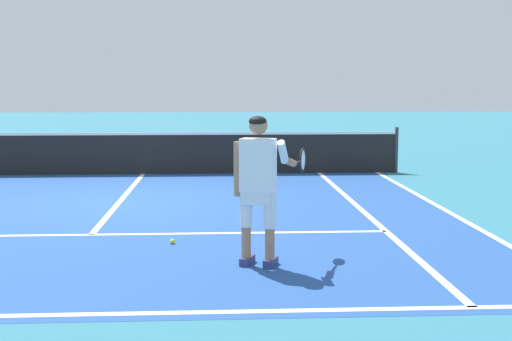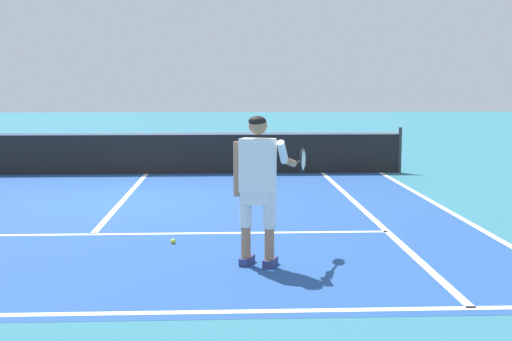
# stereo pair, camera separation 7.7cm
# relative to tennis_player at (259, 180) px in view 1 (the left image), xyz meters

# --- Properties ---
(ground_plane) EXTENTS (80.00, 80.00, 0.00)m
(ground_plane) POSITION_rel_tennis_player_xyz_m (-2.22, 4.36, -0.99)
(ground_plane) COLOR teal
(court_inner_surface) EXTENTS (10.98, 10.10, 0.00)m
(court_inner_surface) POSITION_rel_tennis_player_xyz_m (-2.22, 3.26, -0.99)
(court_inner_surface) COLOR #234C93
(court_inner_surface) RESTS_ON ground
(line_baseline) EXTENTS (10.98, 0.10, 0.01)m
(line_baseline) POSITION_rel_tennis_player_xyz_m (-2.22, -1.59, -0.99)
(line_baseline) COLOR white
(line_baseline) RESTS_ON ground
(line_service) EXTENTS (8.23, 0.10, 0.01)m
(line_service) POSITION_rel_tennis_player_xyz_m (-2.22, 1.71, -0.99)
(line_service) COLOR white
(line_service) RESTS_ON ground
(line_centre_service) EXTENTS (0.10, 6.40, 0.01)m
(line_centre_service) POSITION_rel_tennis_player_xyz_m (-2.22, 4.91, -0.99)
(line_centre_service) COLOR white
(line_centre_service) RESTS_ON ground
(line_singles_right) EXTENTS (0.10, 9.70, 0.01)m
(line_singles_right) POSITION_rel_tennis_player_xyz_m (1.90, 3.26, -0.99)
(line_singles_right) COLOR white
(line_singles_right) RESTS_ON ground
(line_doubles_right) EXTENTS (0.10, 9.70, 0.01)m
(line_doubles_right) POSITION_rel_tennis_player_xyz_m (3.27, 3.26, -0.99)
(line_doubles_right) COLOR white
(line_doubles_right) RESTS_ON ground
(tennis_net) EXTENTS (11.96, 0.08, 1.07)m
(tennis_net) POSITION_rel_tennis_player_xyz_m (-2.22, 8.11, -0.49)
(tennis_net) COLOR #333338
(tennis_net) RESTS_ON ground
(tennis_player) EXTENTS (0.93, 1.01, 1.71)m
(tennis_player) POSITION_rel_tennis_player_xyz_m (0.00, 0.00, 0.00)
(tennis_player) COLOR navy
(tennis_player) RESTS_ON ground
(tennis_ball_near_feet) EXTENTS (0.07, 0.07, 0.07)m
(tennis_ball_near_feet) POSITION_rel_tennis_player_xyz_m (-1.06, 1.11, -0.96)
(tennis_ball_near_feet) COLOR #CCE02D
(tennis_ball_near_feet) RESTS_ON ground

